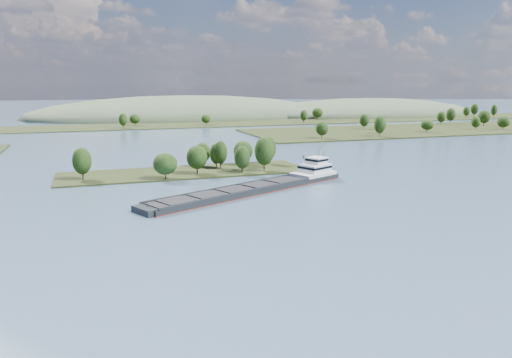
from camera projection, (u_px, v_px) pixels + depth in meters
name	position (u px, v px, depth m)	size (l,w,h in m)	color
ground	(222.00, 208.00, 148.29)	(1800.00, 1800.00, 0.00)	#3B5667
tree_island	(200.00, 163.00, 203.97)	(100.00, 32.24, 15.36)	black
right_bank	(451.00, 128.00, 387.47)	(320.00, 90.00, 15.34)	black
back_shoreline	(144.00, 126.00, 410.57)	(900.00, 60.00, 15.52)	black
hill_east	(368.00, 114.00, 555.09)	(260.00, 140.00, 36.00)	#415138
hill_west	(185.00, 117.00, 520.31)	(320.00, 160.00, 44.00)	#415138
cargo_barge	(263.00, 186.00, 172.77)	(80.99, 44.59, 11.45)	black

